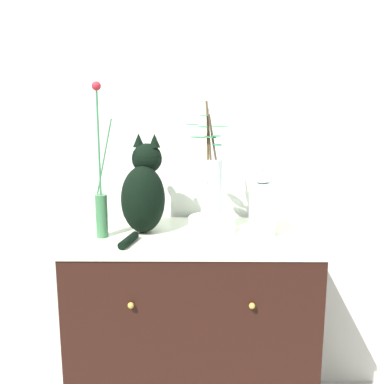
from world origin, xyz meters
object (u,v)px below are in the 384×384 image
at_px(cat_sitting, 144,192).
at_px(vase_glass_clear, 211,184).
at_px(sideboard, 192,331).
at_px(jar_lidded_porcelain, 262,203).
at_px(bowl_porcelain, 211,225).
at_px(vase_slim_green, 101,200).

xyz_separation_m(cat_sitting, vase_glass_clear, (0.28, -0.01, 0.04)).
xyz_separation_m(sideboard, jar_lidded_porcelain, (0.29, 0.00, 0.58)).
bearing_deg(bowl_porcelain, sideboard, -163.80).
xyz_separation_m(sideboard, vase_slim_green, (-0.37, -0.04, 0.60)).
height_order(bowl_porcelain, jar_lidded_porcelain, jar_lidded_porcelain).
relative_size(sideboard, cat_sitting, 2.48).
bearing_deg(vase_glass_clear, vase_slim_green, -171.63).
height_order(sideboard, vase_glass_clear, vase_glass_clear).
distance_m(sideboard, bowl_porcelain, 0.48).
distance_m(cat_sitting, bowl_porcelain, 0.32).
xyz_separation_m(vase_slim_green, vase_glass_clear, (0.45, 0.07, 0.05)).
bearing_deg(vase_slim_green, vase_glass_clear, 8.37).
relative_size(vase_glass_clear, jar_lidded_porcelain, 1.65).
xyz_separation_m(bowl_porcelain, vase_glass_clear, (-0.00, -0.00, 0.18)).
height_order(bowl_porcelain, vase_glass_clear, vase_glass_clear).
xyz_separation_m(cat_sitting, vase_slim_green, (-0.16, -0.08, -0.02)).
bearing_deg(bowl_porcelain, vase_slim_green, -171.41).
relative_size(vase_slim_green, bowl_porcelain, 3.19).
height_order(sideboard, cat_sitting, cat_sitting).
bearing_deg(bowl_porcelain, vase_glass_clear, -126.46).
bearing_deg(sideboard, bowl_porcelain, 16.20).
height_order(vase_slim_green, vase_glass_clear, vase_slim_green).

